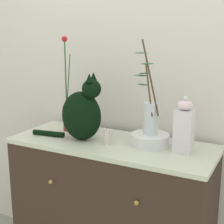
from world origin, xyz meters
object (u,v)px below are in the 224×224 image
at_px(vase_slim_green, 67,108).
at_px(jar_lidded_porcelain, 184,127).
at_px(candle_pillar, 107,137).
at_px(cat_sitting, 82,113).
at_px(bowl_porcelain, 150,140).
at_px(sideboard, 112,214).
at_px(vase_glass_clear, 150,114).

height_order(vase_slim_green, jar_lidded_porcelain, vase_slim_green).
bearing_deg(vase_slim_green, jar_lidded_porcelain, -3.73).
bearing_deg(candle_pillar, vase_slim_green, 159.95).
relative_size(vase_slim_green, jar_lidded_porcelain, 1.97).
distance_m(cat_sitting, bowl_porcelain, 0.42).
distance_m(sideboard, cat_sitting, 0.66).
xyz_separation_m(bowl_porcelain, vase_glass_clear, (-0.00, -0.01, 0.15)).
bearing_deg(bowl_porcelain, jar_lidded_porcelain, -6.05).
bearing_deg(jar_lidded_porcelain, bowl_porcelain, 173.95).
height_order(sideboard, vase_slim_green, vase_slim_green).
distance_m(sideboard, vase_glass_clear, 0.68).
height_order(sideboard, jar_lidded_porcelain, jar_lidded_porcelain).
bearing_deg(vase_slim_green, candle_pillar, -20.05).
relative_size(vase_slim_green, vase_glass_clear, 1.15).
xyz_separation_m(cat_sitting, candle_pillar, (0.17, -0.01, -0.12)).
distance_m(cat_sitting, candle_pillar, 0.21).
distance_m(cat_sitting, vase_slim_green, 0.22).
relative_size(vase_slim_green, candle_pillar, 5.81).
height_order(sideboard, cat_sitting, cat_sitting).
xyz_separation_m(bowl_porcelain, candle_pillar, (-0.22, -0.10, 0.01)).
xyz_separation_m(vase_slim_green, candle_pillar, (0.36, -0.13, -0.10)).
xyz_separation_m(sideboard, jar_lidded_porcelain, (0.41, 0.03, 0.60)).
relative_size(cat_sitting, candle_pillar, 4.41).
bearing_deg(candle_pillar, bowl_porcelain, 24.67).
bearing_deg(vase_glass_clear, jar_lidded_porcelain, -4.42).
xyz_separation_m(sideboard, bowl_porcelain, (0.22, 0.05, 0.50)).
distance_m(jar_lidded_porcelain, candle_pillar, 0.44).
relative_size(cat_sitting, bowl_porcelain, 2.11).
bearing_deg(bowl_porcelain, candle_pillar, -155.33).
relative_size(cat_sitting, vase_slim_green, 0.76).
relative_size(sideboard, jar_lidded_porcelain, 3.94).
xyz_separation_m(vase_slim_green, jar_lidded_porcelain, (0.78, -0.05, -0.01)).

